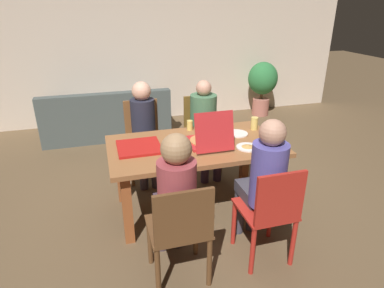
# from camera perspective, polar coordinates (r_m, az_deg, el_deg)

# --- Properties ---
(ground_plane) EXTENTS (20.00, 20.00, 0.00)m
(ground_plane) POSITION_cam_1_polar(r_m,az_deg,el_deg) (3.66, 0.44, -10.81)
(ground_plane) COLOR brown
(back_wall) EXTENTS (7.68, 0.12, 2.83)m
(back_wall) POSITION_cam_1_polar(r_m,az_deg,el_deg) (6.14, -8.29, 17.19)
(back_wall) COLOR beige
(back_wall) RESTS_ON ground
(dining_table) EXTENTS (1.71, 0.96, 0.75)m
(dining_table) POSITION_cam_1_polar(r_m,az_deg,el_deg) (3.34, 0.48, -1.66)
(dining_table) COLOR #965E35
(dining_table) RESTS_ON ground
(chair_0) EXTENTS (0.41, 0.44, 0.95)m
(chair_0) POSITION_cam_1_polar(r_m,az_deg,el_deg) (4.30, 1.52, 2.59)
(chair_0) COLOR brown
(chair_0) RESTS_ON ground
(person_0) EXTENTS (0.33, 0.56, 1.19)m
(person_0) POSITION_cam_1_polar(r_m,az_deg,el_deg) (4.09, 2.23, 4.00)
(person_0) COLOR #432F48
(person_0) RESTS_ON ground
(chair_1) EXTENTS (0.44, 0.40, 0.96)m
(chair_1) POSITION_cam_1_polar(r_m,az_deg,el_deg) (4.14, -8.42, 1.37)
(chair_1) COLOR brown
(chair_1) RESTS_ON ground
(person_1) EXTENTS (0.29, 0.48, 1.22)m
(person_1) POSITION_cam_1_polar(r_m,az_deg,el_deg) (3.93, -8.27, 3.26)
(person_1) COLOR #423949
(person_1) RESTS_ON ground
(chair_2) EXTENTS (0.46, 0.42, 0.89)m
(chair_2) POSITION_cam_1_polar(r_m,az_deg,el_deg) (2.53, -1.99, -14.56)
(chair_2) COLOR brown
(chair_2) RESTS_ON ground
(person_2) EXTENTS (0.29, 0.53, 1.23)m
(person_2) POSITION_cam_1_polar(r_m,az_deg,el_deg) (2.53, -2.94, -8.55)
(person_2) COLOR #40313C
(person_2) RESTS_ON ground
(chair_3) EXTENTS (0.42, 0.44, 0.91)m
(chair_3) POSITION_cam_1_polar(r_m,az_deg,el_deg) (2.79, 13.36, -11.23)
(chair_3) COLOR red
(chair_3) RESTS_ON ground
(person_3) EXTENTS (0.29, 0.53, 1.25)m
(person_3) POSITION_cam_1_polar(r_m,az_deg,el_deg) (2.79, 12.24, -5.74)
(person_3) COLOR #3F3C47
(person_3) RESTS_ON ground
(pizza_box_0) EXTENTS (0.38, 0.47, 0.39)m
(pizza_box_0) POSITION_cam_1_polar(r_m,az_deg,el_deg) (3.26, 2.75, 0.75)
(pizza_box_0) COLOR red
(pizza_box_0) RESTS_ON dining_table
(pizza_box_1) EXTENTS (0.41, 0.41, 0.02)m
(pizza_box_1) POSITION_cam_1_polar(r_m,az_deg,el_deg) (3.24, -9.13, -0.53)
(pizza_box_1) COLOR #B51915
(pizza_box_1) RESTS_ON dining_table
(plate_0) EXTENTS (0.22, 0.22, 0.03)m
(plate_0) POSITION_cam_1_polar(r_m,az_deg,el_deg) (3.25, 9.61, -0.49)
(plate_0) COLOR white
(plate_0) RESTS_ON dining_table
(plate_1) EXTENTS (0.24, 0.24, 0.01)m
(plate_1) POSITION_cam_1_polar(r_m,az_deg,el_deg) (3.58, 7.75, 1.80)
(plate_1) COLOR white
(plate_1) RESTS_ON dining_table
(drinking_glass_0) EXTENTS (0.08, 0.08, 0.14)m
(drinking_glass_0) POSITION_cam_1_polar(r_m,az_deg,el_deg) (3.71, 10.71, 3.50)
(drinking_glass_0) COLOR #E3C460
(drinking_glass_0) RESTS_ON dining_table
(drinking_glass_1) EXTENTS (0.07, 0.07, 0.14)m
(drinking_glass_1) POSITION_cam_1_polar(r_m,az_deg,el_deg) (3.36, 13.07, 1.08)
(drinking_glass_1) COLOR #BB4632
(drinking_glass_1) RESTS_ON dining_table
(drinking_glass_2) EXTENTS (0.06, 0.06, 0.12)m
(drinking_glass_2) POSITION_cam_1_polar(r_m,az_deg,el_deg) (3.05, -2.82, -0.79)
(drinking_glass_2) COLOR #B64E2D
(drinking_glass_2) RESTS_ON dining_table
(drinking_glass_3) EXTENTS (0.07, 0.07, 0.11)m
(drinking_glass_3) POSITION_cam_1_polar(r_m,az_deg,el_deg) (3.64, -0.39, 3.26)
(drinking_glass_3) COLOR #E6C85E
(drinking_glass_3) RESTS_ON dining_table
(couch) EXTENTS (1.99, 0.89, 0.78)m
(couch) POSITION_cam_1_polar(r_m,az_deg,el_deg) (5.63, -14.46, 4.23)
(couch) COLOR #4A5452
(couch) RESTS_ON ground
(potted_plant) EXTENTS (0.55, 0.55, 1.02)m
(potted_plant) POSITION_cam_1_polar(r_m,az_deg,el_deg) (6.53, 12.08, 10.33)
(potted_plant) COLOR #B76B5B
(potted_plant) RESTS_ON ground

